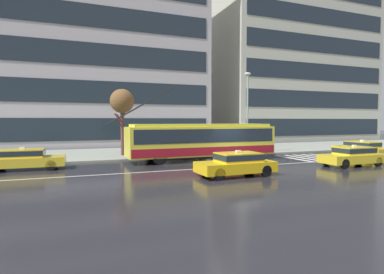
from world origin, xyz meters
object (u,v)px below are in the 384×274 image
trolleybus (202,140)px  pedestrian_approaching_curb (200,141)px  taxi_cross_traffic (361,148)px  street_lamp (247,106)px  pedestrian_at_shelter (139,137)px  street_tree_bare (122,102)px  pedestrian_walking_past (218,135)px  bus_shelter (174,132)px  taxi_oncoming_far (353,155)px  taxi_oncoming_near (237,163)px  taxi_queued_behind_bus (24,158)px

trolleybus → pedestrian_approaching_curb: bearing=69.8°
taxi_cross_traffic → trolleybus: bearing=170.3°
pedestrian_approaching_curb → street_lamp: size_ratio=0.24×
pedestrian_at_shelter → street_tree_bare: (-1.45, -0.21, 2.86)m
pedestrian_approaching_curb → pedestrian_walking_past: pedestrian_walking_past is taller
bus_shelter → pedestrian_at_shelter: bus_shelter is taller
street_lamp → street_tree_bare: street_lamp is taller
pedestrian_at_shelter → pedestrian_walking_past: size_ratio=0.98×
taxi_oncoming_far → street_tree_bare: 17.62m
taxi_oncoming_near → street_lamp: 11.24m
pedestrian_approaching_curb → street_lamp: street_lamp is taller
taxi_oncoming_near → pedestrian_approaching_curb: bearing=78.1°
taxi_oncoming_far → bus_shelter: bus_shelter is taller
trolleybus → taxi_queued_behind_bus: 11.96m
street_tree_bare → pedestrian_approaching_curb: bearing=-5.6°
street_tree_bare → trolleybus: bearing=-39.6°
taxi_cross_traffic → street_tree_bare: (-18.82, 6.71, 3.79)m
taxi_cross_traffic → taxi_oncoming_far: 6.58m
taxi_oncoming_near → bus_shelter: bus_shelter is taller
taxi_queued_behind_bus → pedestrian_approaching_curb: 13.93m
pedestrian_walking_past → street_lamp: street_lamp is taller
trolleybus → pedestrian_approaching_curb: (1.38, 3.75, -0.36)m
trolleybus → taxi_queued_behind_bus: trolleybus is taller
taxi_queued_behind_bus → pedestrian_at_shelter: bearing=31.7°
taxi_cross_traffic → pedestrian_at_shelter: 18.73m
taxi_oncoming_near → taxi_cross_traffic: 15.02m
trolleybus → bus_shelter: trolleybus is taller
taxi_queued_behind_bus → street_lamp: street_lamp is taller
bus_shelter → pedestrian_approaching_curb: bus_shelter is taller
bus_shelter → street_lamp: bearing=-10.6°
taxi_oncoming_near → pedestrian_at_shelter: bearing=104.9°
taxi_oncoming_far → pedestrian_at_shelter: size_ratio=2.26×
taxi_oncoming_far → bus_shelter: 13.45m
pedestrian_at_shelter → bus_shelter: bearing=-27.5°
taxi_oncoming_far → bus_shelter: bearing=135.0°
pedestrian_approaching_curb → pedestrian_walking_past: size_ratio=0.88×
taxi_oncoming_near → taxi_cross_traffic: same height
trolleybus → pedestrian_at_shelter: trolleybus is taller
taxi_oncoming_near → bus_shelter: (-0.41, 10.03, 1.31)m
bus_shelter → taxi_oncoming_near: bearing=-87.6°
taxi_oncoming_far → street_tree_bare: street_tree_bare is taller
pedestrian_walking_past → street_lamp: bearing=-30.1°
trolleybus → pedestrian_approaching_curb: 4.01m
taxi_cross_traffic → pedestrian_walking_past: bearing=152.0°
trolleybus → pedestrian_at_shelter: size_ratio=6.56×
taxi_cross_traffic → taxi_oncoming_far: bearing=-143.5°
taxi_queued_behind_bus → taxi_oncoming_near: bearing=-30.1°
taxi_oncoming_near → street_lamp: size_ratio=0.61×
taxi_cross_traffic → taxi_queued_behind_bus: size_ratio=1.00×
pedestrian_approaching_curb → street_lamp: (3.73, -1.70, 3.11)m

